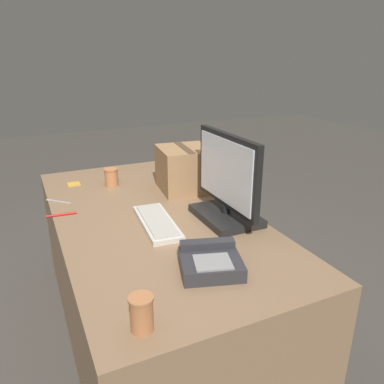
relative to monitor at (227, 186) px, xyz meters
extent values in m
plane|color=#47423D|center=(-0.22, -0.30, -0.88)|extent=(12.00, 12.00, 0.00)
cube|color=#8C6B4C|center=(-0.22, -0.30, -0.52)|extent=(1.80, 0.90, 0.71)
cube|color=black|center=(0.00, 0.00, -0.15)|extent=(0.34, 0.24, 0.04)
cylinder|color=black|center=(0.00, 0.00, -0.11)|extent=(0.04, 0.04, 0.04)
cube|color=black|center=(0.00, 0.00, 0.08)|extent=(0.50, 0.03, 0.34)
cube|color=white|center=(0.00, -0.02, 0.08)|extent=(0.46, 0.01, 0.29)
cube|color=beige|center=(-0.08, -0.32, -0.15)|extent=(0.42, 0.18, 0.02)
cube|color=#B7B2A8|center=(-0.08, -0.32, -0.14)|extent=(0.38, 0.14, 0.01)
cube|color=#2D2D33|center=(0.37, -0.28, -0.14)|extent=(0.26, 0.27, 0.05)
cube|color=#2D2D33|center=(0.30, -0.25, -0.10)|extent=(0.10, 0.21, 0.03)
cube|color=gray|center=(0.41, -0.29, -0.11)|extent=(0.15, 0.16, 0.01)
cylinder|color=#BC7547|center=(-0.71, -0.38, -0.12)|extent=(0.08, 0.08, 0.10)
cylinder|color=#BC7547|center=(-0.71, -0.38, -0.06)|extent=(0.08, 0.08, 0.01)
cylinder|color=#BC7547|center=(0.57, -0.60, -0.12)|extent=(0.07, 0.07, 0.10)
cylinder|color=#BC7547|center=(0.57, -0.60, -0.06)|extent=(0.07, 0.07, 0.01)
cube|color=#B2B2B7|center=(-0.57, -0.69, -0.16)|extent=(0.10, 0.10, 0.00)
ellipsoid|color=#B2B2B7|center=(-0.62, -0.75, -0.16)|extent=(0.04, 0.04, 0.00)
cube|color=#9E754C|center=(-0.47, 0.00, -0.04)|extent=(0.33, 0.31, 0.25)
cube|color=brown|center=(-0.47, 0.00, 0.08)|extent=(0.30, 0.07, 0.00)
cylinder|color=red|center=(-0.37, -0.71, -0.16)|extent=(0.02, 0.14, 0.01)
cube|color=gold|center=(-0.83, -0.58, -0.16)|extent=(0.07, 0.07, 0.01)
camera|label=1|loc=(1.42, -0.84, 0.58)|focal=35.00mm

